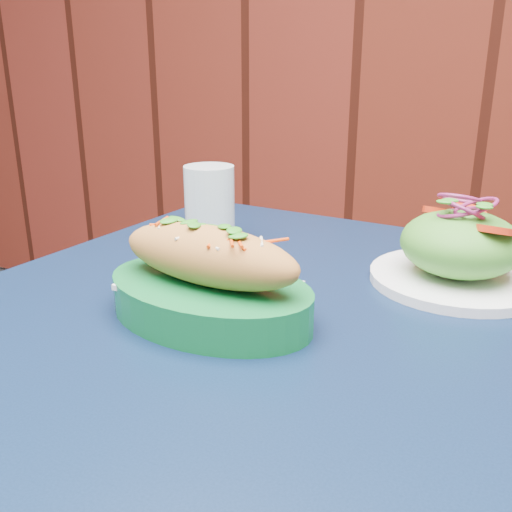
% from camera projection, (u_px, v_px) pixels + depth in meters
% --- Properties ---
extents(cafe_table, '(0.83, 0.83, 0.75)m').
position_uv_depth(cafe_table, '(297.00, 385.00, 0.65)').
color(cafe_table, black).
rests_on(cafe_table, ground).
extents(banh_mi_basket, '(0.25, 0.17, 0.11)m').
position_uv_depth(banh_mi_basket, '(209.00, 280.00, 0.60)').
color(banh_mi_basket, '#0E682F').
rests_on(banh_mi_basket, cafe_table).
extents(salad_plate, '(0.21, 0.21, 0.11)m').
position_uv_depth(salad_plate, '(460.00, 250.00, 0.70)').
color(salad_plate, white).
rests_on(salad_plate, cafe_table).
extents(water_glass, '(0.07, 0.07, 0.12)m').
position_uv_depth(water_glass, '(210.00, 206.00, 0.84)').
color(water_glass, silver).
rests_on(water_glass, cafe_table).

